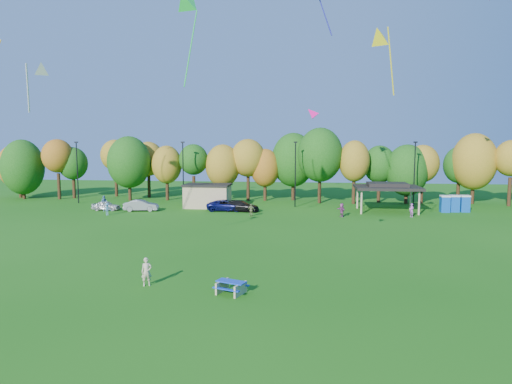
# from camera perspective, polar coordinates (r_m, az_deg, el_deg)

# --- Properties ---
(ground) EXTENTS (160.00, 160.00, 0.00)m
(ground) POSITION_cam_1_polar(r_m,az_deg,el_deg) (25.35, -3.01, -14.46)
(ground) COLOR #19600F
(ground) RESTS_ON ground
(tree_line) EXTENTS (93.57, 10.55, 11.15)m
(tree_line) POSITION_cam_1_polar(r_m,az_deg,el_deg) (69.13, 2.58, 3.68)
(tree_line) COLOR black
(tree_line) RESTS_ON ground
(lamp_posts) EXTENTS (64.50, 0.25, 9.09)m
(lamp_posts) POSITION_cam_1_polar(r_m,az_deg,el_deg) (63.53, 4.93, 2.53)
(lamp_posts) COLOR black
(lamp_posts) RESTS_ON ground
(utility_building) EXTENTS (6.30, 4.30, 3.25)m
(utility_building) POSITION_cam_1_polar(r_m,az_deg,el_deg) (63.38, -6.06, -0.45)
(utility_building) COLOR tan
(utility_building) RESTS_ON ground
(pavilion) EXTENTS (8.20, 6.20, 3.77)m
(pavilion) POSITION_cam_1_polar(r_m,az_deg,el_deg) (61.43, 16.08, 0.62)
(pavilion) COLOR tan
(pavilion) RESTS_ON ground
(porta_potties) EXTENTS (3.75, 1.66, 2.18)m
(porta_potties) POSITION_cam_1_polar(r_m,az_deg,el_deg) (64.22, 23.58, -1.34)
(porta_potties) COLOR #0D49A9
(porta_potties) RESTS_ON ground
(picnic_table) EXTENTS (2.15, 1.97, 0.76)m
(picnic_table) POSITION_cam_1_polar(r_m,az_deg,el_deg) (27.69, -3.12, -11.68)
(picnic_table) COLOR tan
(picnic_table) RESTS_ON ground
(kite_flyer) EXTENTS (0.77, 0.67, 1.79)m
(kite_flyer) POSITION_cam_1_polar(r_m,az_deg,el_deg) (29.74, -13.51, -9.67)
(kite_flyer) COLOR #C4B293
(kite_flyer) RESTS_ON ground
(car_a) EXTENTS (3.71, 1.56, 1.25)m
(car_a) POSITION_cam_1_polar(r_m,az_deg,el_deg) (63.54, -18.23, -1.63)
(car_a) COLOR #B8B8B8
(car_a) RESTS_ON ground
(car_b) EXTENTS (4.65, 2.34, 1.46)m
(car_b) POSITION_cam_1_polar(r_m,az_deg,el_deg) (61.65, -14.17, -1.64)
(car_b) COLOR gray
(car_b) RESTS_ON ground
(car_c) EXTENTS (5.27, 2.53, 1.45)m
(car_c) POSITION_cam_1_polar(r_m,az_deg,el_deg) (60.03, -3.68, -1.68)
(car_c) COLOR #0D1052
(car_c) RESTS_ON ground
(car_d) EXTENTS (5.22, 2.70, 1.45)m
(car_d) POSITION_cam_1_polar(r_m,az_deg,el_deg) (59.44, -2.00, -1.75)
(car_d) COLOR black
(car_d) RESTS_ON ground
(far_person_0) EXTENTS (0.95, 0.80, 1.74)m
(far_person_0) POSITION_cam_1_polar(r_m,az_deg,el_deg) (65.70, -18.44, -1.18)
(far_person_0) COLOR teal
(far_person_0) RESTS_ON ground
(far_person_1) EXTENTS (1.12, 1.07, 1.53)m
(far_person_1) POSITION_cam_1_polar(r_m,az_deg,el_deg) (59.23, -18.12, -2.05)
(far_person_1) COLOR teal
(far_person_1) RESTS_ON ground
(far_person_2) EXTENTS (0.99, 0.59, 1.58)m
(far_person_2) POSITION_cam_1_polar(r_m,az_deg,el_deg) (55.38, -0.60, -2.27)
(far_person_2) COLOR #808551
(far_person_2) RESTS_ON ground
(far_person_3) EXTENTS (0.64, 0.71, 1.64)m
(far_person_3) POSITION_cam_1_polar(r_m,az_deg,el_deg) (58.08, 18.87, -2.18)
(far_person_3) COLOR #B659BD
(far_person_3) RESTS_ON ground
(far_person_4) EXTENTS (1.19, 1.60, 1.68)m
(far_person_4) POSITION_cam_1_polar(r_m,az_deg,el_deg) (56.07, 10.66, -2.22)
(far_person_4) COLOR #8C3A78
(far_person_4) RESTS_ON ground
(kite_1) EXTENTS (2.34, 4.66, 7.68)m
(kite_1) POSITION_cam_1_polar(r_m,az_deg,el_deg) (38.42, -8.34, 22.56)
(kite_1) COLOR green
(kite_5) EXTENTS (1.52, 2.05, 3.40)m
(kite_5) POSITION_cam_1_polar(r_m,az_deg,el_deg) (31.97, -25.31, 13.81)
(kite_5) COLOR beige
(kite_11) EXTENTS (2.38, 3.42, 5.66)m
(kite_11) POSITION_cam_1_polar(r_m,az_deg,el_deg) (37.98, 15.16, 18.37)
(kite_11) COLOR yellow
(kite_13) EXTENTS (1.07, 0.80, 1.05)m
(kite_13) POSITION_cam_1_polar(r_m,az_deg,el_deg) (32.22, 6.92, 9.79)
(kite_13) COLOR #FF0E81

